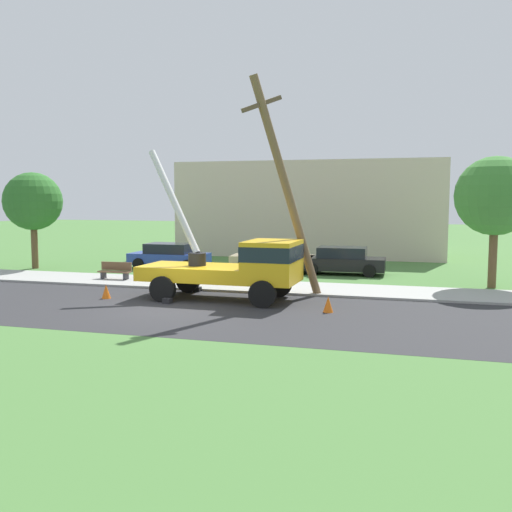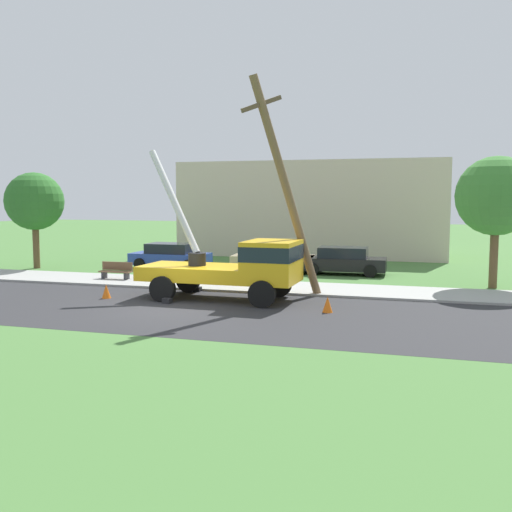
{
  "view_description": "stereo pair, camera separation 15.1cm",
  "coord_description": "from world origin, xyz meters",
  "px_view_note": "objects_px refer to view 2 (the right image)",
  "views": [
    {
      "loc": [
        8.56,
        -18.61,
        3.97
      ],
      "look_at": [
        2.21,
        3.55,
        1.62
      ],
      "focal_mm": 40.23,
      "sensor_mm": 36.0,
      "label": 1
    },
    {
      "loc": [
        8.7,
        -18.56,
        3.97
      ],
      "look_at": [
        2.21,
        3.55,
        1.62
      ],
      "focal_mm": 40.23,
      "sensor_mm": 36.0,
      "label": 2
    }
  ],
  "objects_px": {
    "roadside_tree_near": "(496,196)",
    "parked_sedan_black": "(343,261)",
    "parked_sedan_tan": "(273,258)",
    "parked_sedan_blue": "(170,256)",
    "leaning_utility_pole": "(286,187)",
    "traffic_cone_behind": "(106,291)",
    "traffic_cone_ahead": "(328,304)",
    "park_bench": "(116,271)",
    "roadside_tree_far": "(34,202)",
    "utility_truck": "(240,264)"
  },
  "relations": [
    {
      "from": "leaning_utility_pole",
      "to": "traffic_cone_ahead",
      "type": "height_order",
      "value": "leaning_utility_pole"
    },
    {
      "from": "traffic_cone_ahead",
      "to": "roadside_tree_near",
      "type": "distance_m",
      "value": 10.33
    },
    {
      "from": "park_bench",
      "to": "roadside_tree_far",
      "type": "bearing_deg",
      "value": 155.37
    },
    {
      "from": "parked_sedan_tan",
      "to": "roadside_tree_far",
      "type": "xyz_separation_m",
      "value": [
        -13.2,
        -2.35,
        3.03
      ]
    },
    {
      "from": "utility_truck",
      "to": "traffic_cone_ahead",
      "type": "relative_size",
      "value": 12.07
    },
    {
      "from": "traffic_cone_behind",
      "to": "park_bench",
      "type": "relative_size",
      "value": 0.35
    },
    {
      "from": "traffic_cone_ahead",
      "to": "park_bench",
      "type": "height_order",
      "value": "park_bench"
    },
    {
      "from": "parked_sedan_blue",
      "to": "park_bench",
      "type": "distance_m",
      "value": 5.18
    },
    {
      "from": "parked_sedan_tan",
      "to": "park_bench",
      "type": "height_order",
      "value": "parked_sedan_tan"
    },
    {
      "from": "traffic_cone_behind",
      "to": "park_bench",
      "type": "height_order",
      "value": "park_bench"
    },
    {
      "from": "parked_sedan_blue",
      "to": "leaning_utility_pole",
      "type": "bearing_deg",
      "value": -42.38
    },
    {
      "from": "parked_sedan_black",
      "to": "park_bench",
      "type": "height_order",
      "value": "parked_sedan_black"
    },
    {
      "from": "parked_sedan_black",
      "to": "park_bench",
      "type": "relative_size",
      "value": 2.77
    },
    {
      "from": "traffic_cone_behind",
      "to": "roadside_tree_near",
      "type": "relative_size",
      "value": 0.1
    },
    {
      "from": "parked_sedan_blue",
      "to": "parked_sedan_tan",
      "type": "distance_m",
      "value": 5.9
    },
    {
      "from": "roadside_tree_near",
      "to": "parked_sedan_black",
      "type": "bearing_deg",
      "value": 158.81
    },
    {
      "from": "roadside_tree_far",
      "to": "park_bench",
      "type": "bearing_deg",
      "value": -24.63
    },
    {
      "from": "park_bench",
      "to": "utility_truck",
      "type": "bearing_deg",
      "value": -24.33
    },
    {
      "from": "parked_sedan_blue",
      "to": "parked_sedan_tan",
      "type": "relative_size",
      "value": 0.97
    },
    {
      "from": "parked_sedan_tan",
      "to": "parked_sedan_black",
      "type": "relative_size",
      "value": 1.02
    },
    {
      "from": "leaning_utility_pole",
      "to": "parked_sedan_tan",
      "type": "relative_size",
      "value": 1.88
    },
    {
      "from": "parked_sedan_tan",
      "to": "parked_sedan_blue",
      "type": "bearing_deg",
      "value": -176.79
    },
    {
      "from": "traffic_cone_ahead",
      "to": "parked_sedan_tan",
      "type": "xyz_separation_m",
      "value": [
        -4.62,
        10.21,
        0.43
      ]
    },
    {
      "from": "traffic_cone_behind",
      "to": "parked_sedan_tan",
      "type": "xyz_separation_m",
      "value": [
        4.25,
        9.87,
        0.43
      ]
    },
    {
      "from": "leaning_utility_pole",
      "to": "parked_sedan_black",
      "type": "xyz_separation_m",
      "value": [
        1.15,
        8.02,
        -3.65
      ]
    },
    {
      "from": "traffic_cone_ahead",
      "to": "roadside_tree_near",
      "type": "bearing_deg",
      "value": 50.57
    },
    {
      "from": "parked_sedan_blue",
      "to": "parked_sedan_black",
      "type": "distance_m",
      "value": 9.66
    },
    {
      "from": "roadside_tree_near",
      "to": "roadside_tree_far",
      "type": "relative_size",
      "value": 1.07
    },
    {
      "from": "leaning_utility_pole",
      "to": "traffic_cone_ahead",
      "type": "xyz_separation_m",
      "value": [
        2.0,
        -2.11,
        -4.08
      ]
    },
    {
      "from": "park_bench",
      "to": "roadside_tree_near",
      "type": "relative_size",
      "value": 0.28
    },
    {
      "from": "parked_sedan_black",
      "to": "leaning_utility_pole",
      "type": "bearing_deg",
      "value": -98.17
    },
    {
      "from": "utility_truck",
      "to": "roadside_tree_near",
      "type": "height_order",
      "value": "utility_truck"
    },
    {
      "from": "leaning_utility_pole",
      "to": "park_bench",
      "type": "distance_m",
      "value": 10.12
    },
    {
      "from": "traffic_cone_ahead",
      "to": "parked_sedan_blue",
      "type": "relative_size",
      "value": 0.13
    },
    {
      "from": "traffic_cone_ahead",
      "to": "park_bench",
      "type": "distance_m",
      "value": 11.95
    },
    {
      "from": "traffic_cone_ahead",
      "to": "leaning_utility_pole",
      "type": "bearing_deg",
      "value": 133.47
    },
    {
      "from": "parked_sedan_black",
      "to": "roadside_tree_near",
      "type": "relative_size",
      "value": 0.77
    },
    {
      "from": "leaning_utility_pole",
      "to": "traffic_cone_ahead",
      "type": "relative_size",
      "value": 15.24
    },
    {
      "from": "leaning_utility_pole",
      "to": "parked_sedan_tan",
      "type": "bearing_deg",
      "value": 107.94
    },
    {
      "from": "parked_sedan_blue",
      "to": "roadside_tree_far",
      "type": "height_order",
      "value": "roadside_tree_far"
    },
    {
      "from": "traffic_cone_behind",
      "to": "parked_sedan_black",
      "type": "xyz_separation_m",
      "value": [
        8.02,
        9.8,
        0.43
      ]
    },
    {
      "from": "parked_sedan_blue",
      "to": "roadside_tree_far",
      "type": "relative_size",
      "value": 0.82
    },
    {
      "from": "traffic_cone_ahead",
      "to": "parked_sedan_black",
      "type": "xyz_separation_m",
      "value": [
        -0.85,
        10.14,
        0.43
      ]
    },
    {
      "from": "utility_truck",
      "to": "roadside_tree_near",
      "type": "xyz_separation_m",
      "value": [
        9.77,
        6.02,
        2.62
      ]
    },
    {
      "from": "traffic_cone_behind",
      "to": "parked_sedan_tan",
      "type": "relative_size",
      "value": 0.12
    },
    {
      "from": "park_bench",
      "to": "parked_sedan_blue",
      "type": "bearing_deg",
      "value": 84.85
    },
    {
      "from": "parked_sedan_blue",
      "to": "roadside_tree_near",
      "type": "distance_m",
      "value": 17.13
    },
    {
      "from": "leaning_utility_pole",
      "to": "park_bench",
      "type": "relative_size",
      "value": 5.33
    },
    {
      "from": "leaning_utility_pole",
      "to": "traffic_cone_behind",
      "type": "xyz_separation_m",
      "value": [
        -6.87,
        -1.78,
        -4.08
      ]
    },
    {
      "from": "leaning_utility_pole",
      "to": "parked_sedan_black",
      "type": "bearing_deg",
      "value": 81.83
    }
  ]
}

